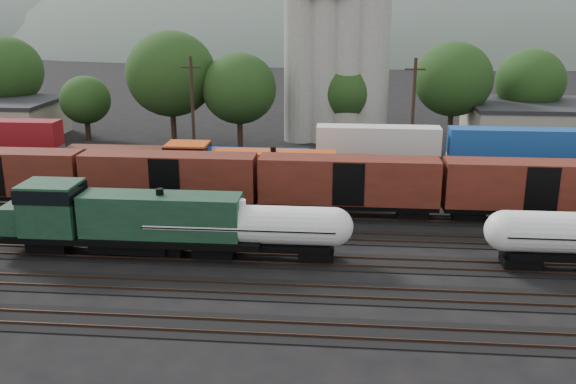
# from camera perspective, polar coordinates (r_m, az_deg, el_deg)

# --- Properties ---
(ground) EXTENTS (600.00, 600.00, 0.00)m
(ground) POSITION_cam_1_polar(r_m,az_deg,el_deg) (50.52, -0.62, -3.90)
(ground) COLOR black
(tracks) EXTENTS (180.00, 33.20, 0.20)m
(tracks) POSITION_cam_1_polar(r_m,az_deg,el_deg) (50.51, -0.62, -3.85)
(tracks) COLOR black
(tracks) RESTS_ON ground
(green_locomotive) EXTENTS (18.97, 3.35, 5.02)m
(green_locomotive) POSITION_cam_1_polar(r_m,az_deg,el_deg) (47.45, -15.05, -2.24)
(green_locomotive) COLOR black
(green_locomotive) RESTS_ON ground
(tank_car_a) EXTENTS (15.88, 2.84, 4.16)m
(tank_car_a) POSITION_cam_1_polar(r_m,az_deg,el_deg) (45.31, -4.26, -3.06)
(tank_car_a) COLOR white
(tank_car_a) RESTS_ON ground
(orange_locomotive) EXTENTS (19.08, 3.18, 4.77)m
(orange_locomotive) POSITION_cam_1_polar(r_m,az_deg,el_deg) (59.81, -4.41, 2.05)
(orange_locomotive) COLOR black
(orange_locomotive) RESTS_ON ground
(boxcar_string) EXTENTS (138.20, 2.90, 4.20)m
(boxcar_string) POSITION_cam_1_polar(r_m,az_deg,el_deg) (56.11, -10.53, 1.27)
(boxcar_string) COLOR black
(boxcar_string) RESTS_ON ground
(container_wall) EXTENTS (160.00, 2.60, 5.80)m
(container_wall) POSITION_cam_1_polar(r_m,az_deg,el_deg) (63.86, 4.80, 2.96)
(container_wall) COLOR black
(container_wall) RESTS_ON ground
(grain_silo) EXTENTS (13.40, 5.00, 29.00)m
(grain_silo) POSITION_cam_1_polar(r_m,az_deg,el_deg) (83.32, 4.19, 12.16)
(grain_silo) COLOR #A09E93
(grain_silo) RESTS_ON ground
(industrial_sheds) EXTENTS (119.38, 17.26, 5.10)m
(industrial_sheds) POSITION_cam_1_polar(r_m,az_deg,el_deg) (83.72, 6.36, 6.12)
(industrial_sheds) COLOR #9E937F
(industrial_sheds) RESTS_ON ground
(tree_band) EXTENTS (167.02, 21.88, 14.28)m
(tree_band) POSITION_cam_1_polar(r_m,az_deg,el_deg) (84.36, 5.49, 9.89)
(tree_band) COLOR black
(tree_band) RESTS_ON ground
(utility_poles) EXTENTS (122.20, 0.36, 12.00)m
(utility_poles) POSITION_cam_1_polar(r_m,az_deg,el_deg) (70.18, 1.18, 7.20)
(utility_poles) COLOR black
(utility_poles) RESTS_ON ground
(distant_hills) EXTENTS (860.00, 286.00, 130.00)m
(distant_hills) POSITION_cam_1_polar(r_m,az_deg,el_deg) (310.03, 8.76, 9.39)
(distant_hills) COLOR #59665B
(distant_hills) RESTS_ON ground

